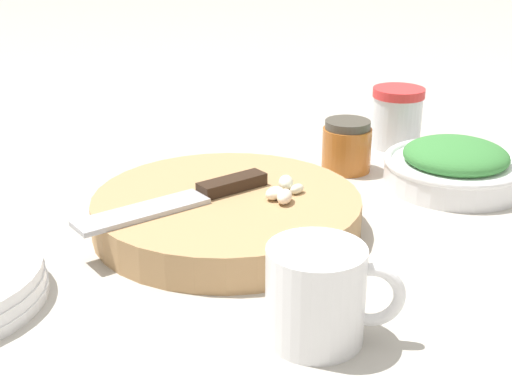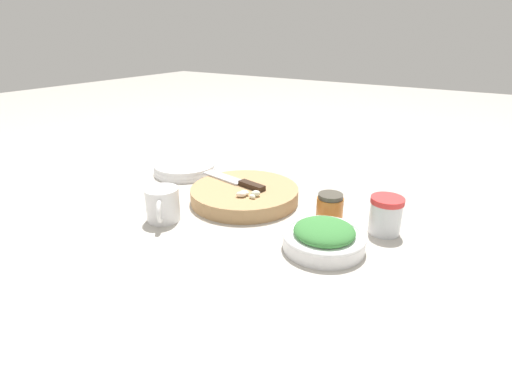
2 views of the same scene
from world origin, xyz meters
name	(u,v)px [view 2 (image 2 of 2)]	position (x,y,z in m)	size (l,w,h in m)	color
ground_plane	(245,217)	(0.00, 0.00, 0.00)	(5.00, 5.00, 0.00)	#B2ADA3
cutting_board	(245,194)	(0.05, -0.08, 0.02)	(0.27, 0.27, 0.04)	tan
chef_knife	(237,181)	(0.09, -0.09, 0.04)	(0.21, 0.06, 0.01)	black
garlic_cloves	(248,194)	(0.02, -0.03, 0.04)	(0.05, 0.05, 0.02)	silver
herb_bowl	(324,237)	(-0.21, 0.03, 0.03)	(0.17, 0.17, 0.06)	white
spice_jar	(386,215)	(-0.29, -0.10, 0.04)	(0.07, 0.07, 0.08)	silver
coffee_mug	(163,205)	(0.15, 0.12, 0.04)	(0.08, 0.09, 0.08)	white
plate_stack	(185,169)	(0.33, -0.15, 0.01)	(0.19, 0.19, 0.03)	white
honey_jar	(330,207)	(-0.17, -0.09, 0.03)	(0.06, 0.06, 0.06)	#B26023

